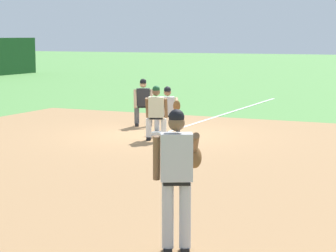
# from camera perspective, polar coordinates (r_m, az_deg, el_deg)

# --- Properties ---
(ground_plane) EXTENTS (160.00, 160.00, 0.00)m
(ground_plane) POSITION_cam_1_polar(r_m,az_deg,el_deg) (18.33, -0.78, -0.79)
(ground_plane) COLOR #518942
(infield_dirt_patch) EXTENTS (18.00, 18.00, 0.01)m
(infield_dirt_patch) POSITION_cam_1_polar(r_m,az_deg,el_deg) (13.38, -0.30, -4.03)
(infield_dirt_patch) COLOR #9E754C
(infield_dirt_patch) RESTS_ON ground
(foul_line_stripe) EXTENTS (11.71, 0.10, 0.00)m
(foul_line_stripe) POSITION_cam_1_polar(r_m,az_deg,el_deg) (23.70, 5.36, 1.18)
(foul_line_stripe) COLOR white
(foul_line_stripe) RESTS_ON ground
(first_base_bag) EXTENTS (0.38, 0.38, 0.09)m
(first_base_bag) POSITION_cam_1_polar(r_m,az_deg,el_deg) (18.33, -0.78, -0.65)
(first_base_bag) COLOR white
(first_base_bag) RESTS_ON ground
(baseball) EXTENTS (0.07, 0.07, 0.07)m
(baseball) POSITION_cam_1_polar(r_m,az_deg,el_deg) (15.74, 0.05, -2.10)
(baseball) COLOR white
(baseball) RESTS_ON ground
(pitcher) EXTENTS (0.83, 0.59, 1.86)m
(pitcher) POSITION_cam_1_polar(r_m,az_deg,el_deg) (8.28, 0.84, -4.03)
(pitcher) COLOR black
(pitcher) RESTS_ON ground
(first_baseman) EXTENTS (0.84, 0.99, 1.34)m
(first_baseman) POSITION_cam_1_polar(r_m,az_deg,el_deg) (18.54, 0.01, 1.59)
(first_baseman) COLOR black
(first_baseman) RESTS_ON ground
(baserunner) EXTENTS (0.58, 0.67, 1.46)m
(baserunner) POSITION_cam_1_polar(r_m,az_deg,el_deg) (17.31, -1.04, 1.34)
(baserunner) COLOR black
(baserunner) RESTS_ON ground
(umpire) EXTENTS (0.62, 0.67, 1.46)m
(umpire) POSITION_cam_1_polar(r_m,az_deg,el_deg) (20.06, -2.17, 2.24)
(umpire) COLOR black
(umpire) RESTS_ON ground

